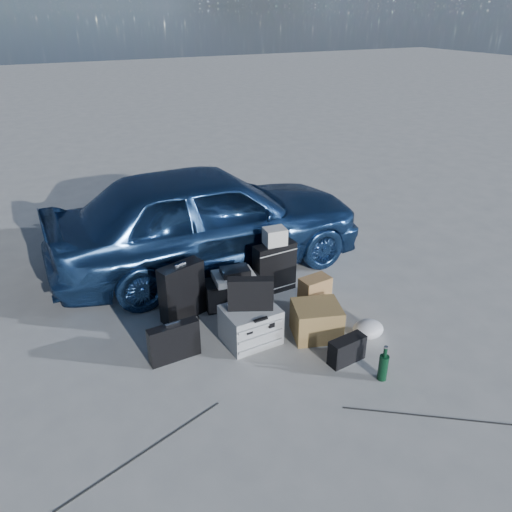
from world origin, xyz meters
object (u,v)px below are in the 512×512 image
Objects in this scene: car at (208,218)px; suitcase_left at (182,291)px; suitcase_right at (274,268)px; duffel_bag at (233,292)px; green_bottle at (384,364)px; briefcase at (174,342)px; pelican_case at (250,325)px; cardboard_box at (316,321)px.

car is 6.17× the size of suitcase_left.
duffel_bag is (-0.56, -0.08, -0.14)m from suitcase_right.
suitcase_left is 1.00× the size of duffel_bag.
suitcase_right is 0.58m from duffel_bag.
car is at bearing 37.90° from suitcase_left.
suitcase_left reaches higher than green_bottle.
briefcase is 1.61m from suitcase_right.
briefcase is 1.91m from green_bottle.
green_bottle is (0.79, -1.04, -0.02)m from pelican_case.
suitcase_left is at bearing 145.62° from car.
car is at bearing 55.53° from briefcase.
briefcase is (-0.76, 0.06, 0.00)m from pelican_case.
pelican_case is 1.03m from suitcase_right.
pelican_case reaches higher than green_bottle.
green_bottle is at bearing -89.41° from suitcase_right.
suitcase_right is 0.94× the size of duffel_bag.
cardboard_box is (-0.05, -0.98, -0.12)m from suitcase_right.
cardboard_box is at bearing -13.94° from briefcase.
pelican_case is at bearing -74.02° from suitcase_left.
pelican_case reaches higher than cardboard_box.
suitcase_left is 1.36× the size of cardboard_box.
car is at bearing 79.05° from pelican_case.
pelican_case reaches higher than duffel_bag.
green_bottle is (1.56, -1.11, -0.02)m from briefcase.
suitcase_right is 1.29× the size of cardboard_box.
duffel_bag is 1.37× the size of cardboard_box.
suitcase_right is (0.44, -0.93, -0.36)m from car.
cardboard_box is (1.39, -0.28, -0.02)m from briefcase.
green_bottle is (0.11, -1.81, -0.12)m from suitcase_right.
suitcase_left is (-0.70, -0.99, -0.34)m from car.
duffel_bag is (0.88, 0.63, -0.03)m from briefcase.
suitcase_left is at bearing 125.51° from green_bottle.
suitcase_left is 1.43m from cardboard_box.
briefcase is at bearing 149.22° from car.
car is 1.09m from suitcase_right.
cardboard_box is at bearing -167.68° from car.
suitcase_left reaches higher than duffel_bag.
pelican_case is 0.76m from briefcase.
cardboard_box reaches higher than duffel_bag.
suitcase_left is at bearing -179.85° from suitcase_right.
car reaches higher than cardboard_box.
briefcase is 1.42× the size of green_bottle.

